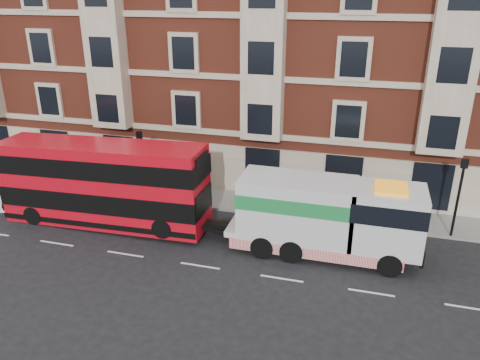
{
  "coord_description": "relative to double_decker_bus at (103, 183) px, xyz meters",
  "views": [
    {
      "loc": [
        7.03,
        -18.05,
        12.38
      ],
      "look_at": [
        0.88,
        4.0,
        3.0
      ],
      "focal_mm": 35.0,
      "sensor_mm": 36.0,
      "label": 1
    }
  ],
  "objects": [
    {
      "name": "tow_truck",
      "position": [
        12.06,
        -0.0,
        -0.44
      ],
      "size": [
        9.37,
        2.77,
        3.9
      ],
      "color": "silver",
      "rests_on": "ground"
    },
    {
      "name": "sidewalk",
      "position": [
        6.6,
        4.73,
        -2.43
      ],
      "size": [
        90.0,
        3.0,
        0.15
      ],
      "primitive_type": "cube",
      "color": "slate",
      "rests_on": "ground"
    },
    {
      "name": "lamp_post_east",
      "position": [
        18.6,
        3.43,
        0.17
      ],
      "size": [
        0.35,
        0.15,
        4.35
      ],
      "color": "black",
      "rests_on": "sidewalk"
    },
    {
      "name": "pedestrian",
      "position": [
        0.42,
        3.38,
        -1.41
      ],
      "size": [
        0.82,
        0.71,
        1.9
      ],
      "primitive_type": "imported",
      "rotation": [
        0.0,
        0.0,
        -0.44
      ],
      "color": "#1B2637",
      "rests_on": "sidewalk"
    },
    {
      "name": "double_decker_bus",
      "position": [
        0.0,
        0.0,
        0.0
      ],
      "size": [
        11.69,
        2.68,
        4.73
      ],
      "color": "red",
      "rests_on": "ground"
    },
    {
      "name": "lamp_post_west",
      "position": [
        0.6,
        3.43,
        0.17
      ],
      "size": [
        0.35,
        0.15,
        4.35
      ],
      "color": "black",
      "rests_on": "sidewalk"
    },
    {
      "name": "victorian_terrace",
      "position": [
        7.1,
        12.23,
        7.56
      ],
      "size": [
        45.0,
        12.0,
        20.4
      ],
      "color": "brown",
      "rests_on": "ground"
    },
    {
      "name": "ground",
      "position": [
        6.6,
        -2.77,
        -2.51
      ],
      "size": [
        120.0,
        120.0,
        0.0
      ],
      "primitive_type": "plane",
      "color": "black",
      "rests_on": "ground"
    }
  ]
}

